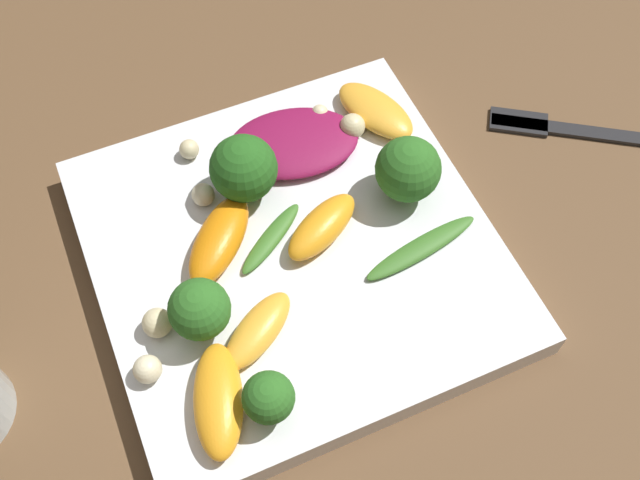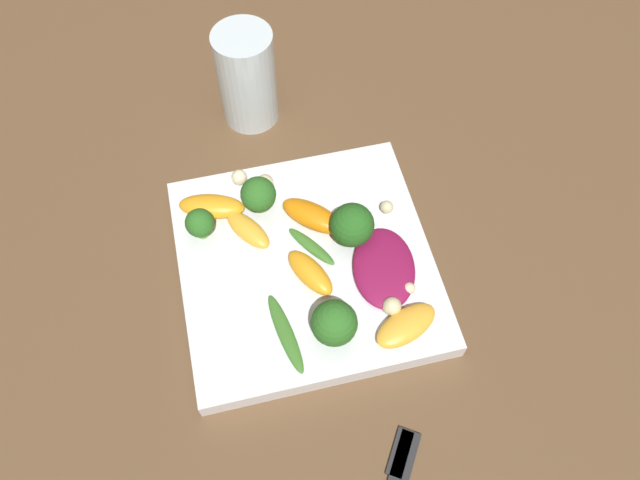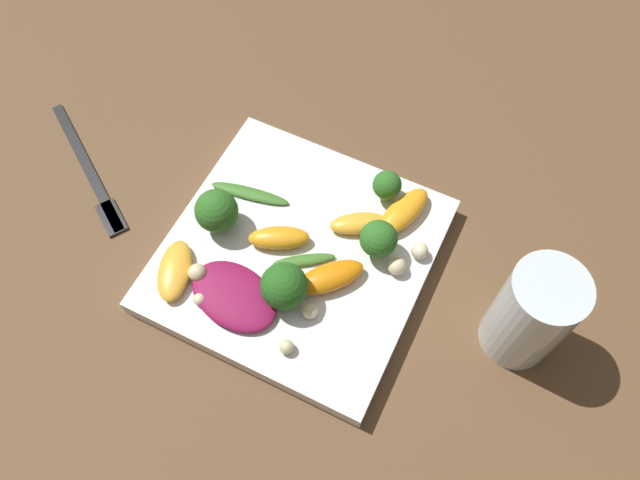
{
  "view_description": "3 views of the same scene",
  "coord_description": "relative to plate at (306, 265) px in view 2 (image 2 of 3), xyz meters",
  "views": [
    {
      "loc": [
        0.08,
        0.23,
        0.43
      ],
      "look_at": [
        -0.01,
        0.01,
        0.04
      ],
      "focal_mm": 42.0,
      "sensor_mm": 36.0,
      "label": 1
    },
    {
      "loc": [
        -0.29,
        0.05,
        0.56
      ],
      "look_at": [
        0.01,
        -0.02,
        0.03
      ],
      "focal_mm": 35.0,
      "sensor_mm": 36.0,
      "label": 2
    },
    {
      "loc": [
        0.14,
        -0.24,
        0.56
      ],
      "look_at": [
        0.02,
        0.02,
        0.03
      ],
      "focal_mm": 35.0,
      "sensor_mm": 36.0,
      "label": 3
    }
  ],
  "objects": [
    {
      "name": "broccoli_floret_1",
      "position": [
        0.07,
        0.03,
        0.04
      ],
      "size": [
        0.04,
        0.04,
        0.04
      ],
      "color": "#7A9E51",
      "rests_on": "plate"
    },
    {
      "name": "broccoli_floret_0",
      "position": [
        0.05,
        0.09,
        0.03
      ],
      "size": [
        0.03,
        0.03,
        0.04
      ],
      "color": "#84AD5B",
      "rests_on": "plate"
    },
    {
      "name": "macadamia_nut_2",
      "position": [
        0.04,
        -0.09,
        0.02
      ],
      "size": [
        0.01,
        0.01,
        0.01
      ],
      "color": "beige",
      "rests_on": "plate"
    },
    {
      "name": "orange_segment_3",
      "position": [
        0.04,
        0.05,
        0.02
      ],
      "size": [
        0.06,
        0.05,
        0.02
      ],
      "color": "#FCAD33",
      "rests_on": "plate"
    },
    {
      "name": "broccoli_floret_2",
      "position": [
        -0.08,
        -0.01,
        0.04
      ],
      "size": [
        0.04,
        0.04,
        0.05
      ],
      "color": "#84AD5B",
      "rests_on": "plate"
    },
    {
      "name": "macadamia_nut_1",
      "position": [
        0.04,
        -0.05,
        0.02
      ],
      "size": [
        0.02,
        0.02,
        0.02
      ],
      "color": "beige",
      "rests_on": "plate"
    },
    {
      "name": "drinking_glass",
      "position": [
        0.22,
        0.02,
        0.05
      ],
      "size": [
        0.07,
        0.07,
        0.12
      ],
      "color": "silver",
      "rests_on": "ground_plane"
    },
    {
      "name": "broccoli_floret_3",
      "position": [
        0.01,
        -0.05,
        0.04
      ],
      "size": [
        0.04,
        0.04,
        0.05
      ],
      "color": "#7A9E51",
      "rests_on": "plate"
    },
    {
      "name": "orange_segment_0",
      "position": [
        -0.02,
        0.0,
        0.02
      ],
      "size": [
        0.06,
        0.05,
        0.02
      ],
      "color": "orange",
      "rests_on": "plate"
    },
    {
      "name": "macadamia_nut_5",
      "position": [
        0.09,
        0.02,
        0.02
      ],
      "size": [
        0.02,
        0.02,
        0.02
      ],
      "color": "beige",
      "rests_on": "plate"
    },
    {
      "name": "macadamia_nut_4",
      "position": [
        -0.06,
        -0.09,
        0.02
      ],
      "size": [
        0.01,
        0.01,
        0.01
      ],
      "color": "beige",
      "rests_on": "plate"
    },
    {
      "name": "orange_segment_2",
      "position": [
        0.08,
        0.08,
        0.02
      ],
      "size": [
        0.05,
        0.07,
        0.02
      ],
      "color": "orange",
      "rests_on": "plate"
    },
    {
      "name": "ground_plane",
      "position": [
        0.0,
        0.0,
        -0.01
      ],
      "size": [
        2.4,
        2.4,
        0.0
      ],
      "primitive_type": "plane",
      "color": "brown"
    },
    {
      "name": "macadamia_nut_3",
      "position": [
        0.11,
        0.05,
        0.02
      ],
      "size": [
        0.02,
        0.02,
        0.02
      ],
      "color": "beige",
      "rests_on": "plate"
    },
    {
      "name": "radicchio_leaf_0",
      "position": [
        -0.03,
        -0.07,
        0.02
      ],
      "size": [
        0.1,
        0.08,
        0.01
      ],
      "color": "maroon",
      "rests_on": "plate"
    },
    {
      "name": "arugula_sprig_1",
      "position": [
        -0.07,
        0.04,
        0.01
      ],
      "size": [
        0.08,
        0.03,
        0.01
      ],
      "color": "#3D7528",
      "rests_on": "plate"
    },
    {
      "name": "macadamia_nut_0",
      "position": [
        -0.07,
        -0.07,
        0.02
      ],
      "size": [
        0.02,
        0.02,
        0.02
      ],
      "color": "beige",
      "rests_on": "plate"
    },
    {
      "name": "arugula_sprig_0",
      "position": [
        0.01,
        -0.01,
        0.01
      ],
      "size": [
        0.06,
        0.04,
        0.01
      ],
      "color": "#3D7528",
      "rests_on": "plate"
    },
    {
      "name": "orange_segment_4",
      "position": [
        -0.09,
        -0.07,
        0.02
      ],
      "size": [
        0.05,
        0.07,
        0.02
      ],
      "color": "#FCAD33",
      "rests_on": "plate"
    },
    {
      "name": "orange_segment_1",
      "position": [
        0.04,
        -0.02,
        0.02
      ],
      "size": [
        0.07,
        0.07,
        0.02
      ],
      "color": "orange",
      "rests_on": "plate"
    },
    {
      "name": "plate",
      "position": [
        0.0,
        0.0,
        0.0
      ],
      "size": [
        0.25,
        0.25,
        0.02
      ],
      "color": "white",
      "rests_on": "ground_plane"
    }
  ]
}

